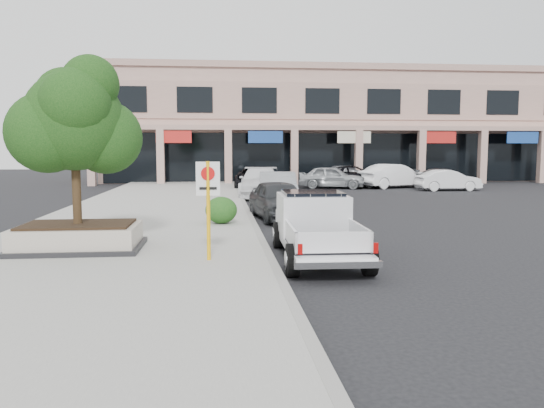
% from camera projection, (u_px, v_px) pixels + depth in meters
% --- Properties ---
extents(ground, '(120.00, 120.00, 0.00)m').
position_uv_depth(ground, '(330.00, 257.00, 13.38)').
color(ground, black).
rests_on(ground, ground).
extents(sidewalk, '(8.00, 52.00, 0.15)m').
position_uv_depth(sidewalk, '(142.00, 224.00, 18.75)').
color(sidewalk, gray).
rests_on(sidewalk, ground).
extents(curb, '(0.20, 52.00, 0.15)m').
position_uv_depth(curb, '(253.00, 223.00, 19.15)').
color(curb, gray).
rests_on(curb, ground).
extents(strip_mall, '(40.55, 12.43, 9.50)m').
position_uv_depth(strip_mall, '(339.00, 126.00, 47.27)').
color(strip_mall, tan).
rests_on(strip_mall, ground).
extents(planter, '(3.20, 2.20, 0.68)m').
position_uv_depth(planter, '(78.00, 237.00, 13.64)').
color(planter, black).
rests_on(planter, sidewalk).
extents(planter_tree, '(2.90, 2.55, 4.00)m').
position_uv_depth(planter_tree, '(81.00, 122.00, 13.50)').
color(planter_tree, black).
rests_on(planter_tree, planter).
extents(no_parking_sign, '(0.55, 0.09, 2.30)m').
position_uv_depth(no_parking_sign, '(208.00, 197.00, 12.23)').
color(no_parking_sign, '#FFB70D').
rests_on(no_parking_sign, sidewalk).
extents(hedge, '(1.10, 0.99, 0.93)m').
position_uv_depth(hedge, '(221.00, 210.00, 18.32)').
color(hedge, '#144715').
rests_on(hedge, sidewalk).
extents(pickup_truck, '(2.05, 5.23, 1.63)m').
position_uv_depth(pickup_truck, '(318.00, 227.00, 13.04)').
color(pickup_truck, white).
rests_on(pickup_truck, ground).
extents(curb_car_a, '(2.36, 4.67, 1.53)m').
position_uv_depth(curb_car_a, '(279.00, 200.00, 20.53)').
color(curb_car_a, '#292B2D').
rests_on(curb_car_a, ground).
extents(curb_car_b, '(2.09, 5.04, 1.62)m').
position_uv_depth(curb_car_b, '(278.00, 189.00, 25.24)').
color(curb_car_b, '#999CA0').
rests_on(curb_car_b, ground).
extents(curb_car_c, '(2.85, 5.94, 1.67)m').
position_uv_depth(curb_car_c, '(260.00, 182.00, 30.04)').
color(curb_car_c, white).
rests_on(curb_car_c, ground).
extents(curb_car_d, '(3.08, 5.71, 1.52)m').
position_uv_depth(curb_car_d, '(254.00, 177.00, 36.38)').
color(curb_car_d, black).
rests_on(curb_car_d, ground).
extents(lot_car_a, '(4.91, 3.08, 1.56)m').
position_uv_depth(lot_car_a, '(332.00, 177.00, 36.46)').
color(lot_car_a, '#A7ABAF').
rests_on(lot_car_a, ground).
extents(lot_car_b, '(5.33, 3.44, 1.66)m').
position_uv_depth(lot_car_b, '(394.00, 176.00, 36.95)').
color(lot_car_b, white).
rests_on(lot_car_b, ground).
extents(lot_car_c, '(4.89, 2.67, 1.35)m').
position_uv_depth(lot_car_c, '(446.00, 178.00, 37.11)').
color(lot_car_c, '#313337').
rests_on(lot_car_c, ground).
extents(lot_car_d, '(5.91, 3.96, 1.51)m').
position_uv_depth(lot_car_d, '(355.00, 177.00, 37.53)').
color(lot_car_d, black).
rests_on(lot_car_d, ground).
extents(lot_car_e, '(4.63, 2.08, 1.54)m').
position_uv_depth(lot_car_e, '(348.00, 174.00, 41.15)').
color(lot_car_e, '#A8AAB0').
rests_on(lot_car_e, ground).
extents(lot_car_f, '(4.13, 1.51, 1.35)m').
position_uv_depth(lot_car_f, '(448.00, 180.00, 34.60)').
color(lot_car_f, silver).
rests_on(lot_car_f, ground).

